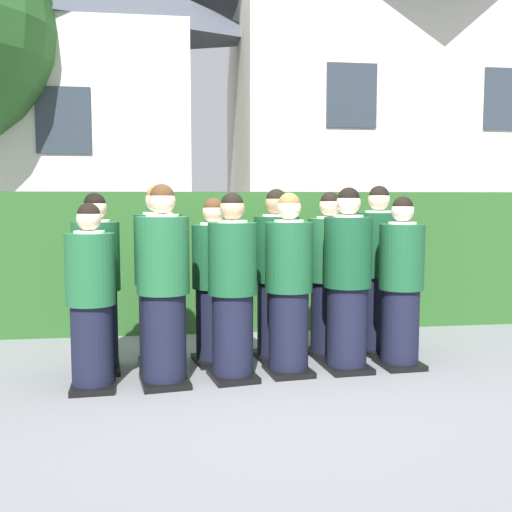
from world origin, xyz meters
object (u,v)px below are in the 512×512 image
student_rear_row_0 (97,288)px  student_rear_row_2 (214,285)px  student_front_row_5 (401,286)px  student_front_row_2 (233,291)px  student_front_row_1 (163,290)px  student_rear_row_5 (378,273)px  student_rear_row_1 (159,281)px  student_front_row_4 (347,284)px  student_rear_row_4 (329,279)px  student_rear_row_3 (276,279)px  student_front_row_3 (289,288)px  student_front_row_0 (91,302)px

student_rear_row_0 → student_rear_row_2: 1.08m
student_front_row_5 → student_front_row_2: bearing=-173.8°
student_rear_row_0 → student_front_row_2: bearing=-18.0°
student_front_row_1 → student_rear_row_5: student_rear_row_5 is taller
student_front_row_2 → student_front_row_5: size_ratio=1.02×
student_rear_row_2 → student_rear_row_5: (1.69, 0.19, 0.06)m
student_front_row_2 → student_rear_row_2: (-0.13, 0.54, -0.02)m
student_front_row_5 → student_rear_row_2: (-1.72, 0.36, -0.01)m
student_front_row_1 → student_rear_row_1: size_ratio=1.00×
student_rear_row_0 → student_front_row_1: bearing=-37.2°
student_rear_row_5 → student_rear_row_2: bearing=-173.4°
student_front_row_2 → student_rear_row_0: size_ratio=1.00×
student_front_row_2 → student_front_row_4: 1.08m
student_rear_row_2 → student_rear_row_4: bearing=4.4°
student_front_row_1 → student_rear_row_1: 0.54m
student_rear_row_3 → student_rear_row_2: bearing=-173.9°
student_front_row_1 → student_rear_row_0: (-0.60, 0.46, -0.03)m
student_front_row_5 → student_rear_row_5: 0.56m
student_front_row_3 → student_rear_row_4: student_rear_row_4 is taller
student_rear_row_0 → student_rear_row_1: bearing=8.0°
student_front_row_4 → student_rear_row_1: (-1.71, 0.33, 0.01)m
student_front_row_5 → student_rear_row_1: 2.25m
student_front_row_5 → student_rear_row_2: student_front_row_5 is taller
student_front_row_2 → student_front_row_5: bearing=6.2°
student_front_row_0 → student_rear_row_5: student_rear_row_5 is taller
student_front_row_5 → student_rear_row_3: (-1.11, 0.43, 0.04)m
student_front_row_4 → student_front_row_3: bearing=-175.5°
student_rear_row_1 → student_front_row_0: bearing=-132.7°
student_rear_row_2 → student_front_row_2: bearing=-76.8°
student_front_row_0 → student_front_row_2: bearing=5.7°
student_front_row_0 → student_rear_row_1: size_ratio=0.91×
student_rear_row_0 → student_rear_row_5: bearing=7.1°
student_front_row_3 → student_rear_row_3: student_rear_row_3 is taller
student_front_row_0 → student_rear_row_3: student_rear_row_3 is taller
student_front_row_5 → student_rear_row_1: size_ratio=0.94×
student_front_row_2 → student_rear_row_1: student_rear_row_1 is taller
student_rear_row_1 → student_rear_row_2: bearing=7.9°
student_rear_row_5 → student_front_row_3: bearing=-148.8°
student_front_row_0 → student_rear_row_0: size_ratio=0.95×
student_rear_row_4 → student_rear_row_5: (0.53, 0.11, 0.03)m
student_front_row_2 → student_rear_row_3: 0.77m
student_front_row_3 → student_rear_row_3: (-0.03, 0.51, 0.02)m
student_front_row_0 → student_rear_row_4: size_ratio=0.94×
student_front_row_3 → student_rear_row_2: bearing=145.4°
student_rear_row_3 → student_rear_row_5: size_ratio=0.98×
student_front_row_2 → student_rear_row_1: bearing=144.1°
student_front_row_2 → student_rear_row_4: (1.03, 0.62, 0.01)m
student_front_row_0 → student_rear_row_0: bearing=91.7°
student_front_row_2 → student_front_row_4: student_front_row_4 is taller
student_front_row_2 → student_rear_row_4: student_rear_row_4 is taller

